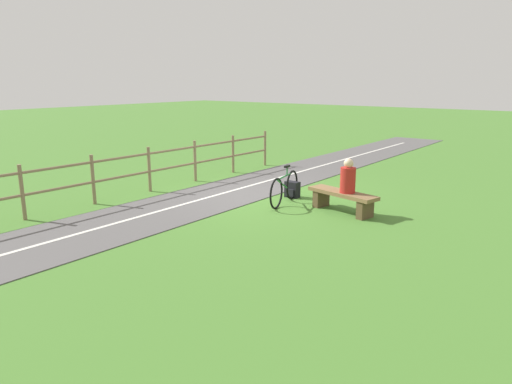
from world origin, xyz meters
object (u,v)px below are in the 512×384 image
bench (342,198)px  backpack (292,190)px  person_seated (348,178)px  bicycle (284,188)px

bench → backpack: 1.66m
bench → person_seated: size_ratio=2.31×
bench → bicycle: bicycle is taller
bicycle → backpack: bicycle is taller
person_seated → bicycle: (1.52, 0.15, -0.40)m
person_seated → bench: bearing=0.0°
bench → person_seated: 0.48m
person_seated → bicycle: size_ratio=0.44×
bench → person_seated: person_seated is taller
bench → person_seated: bearing=-180.0°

